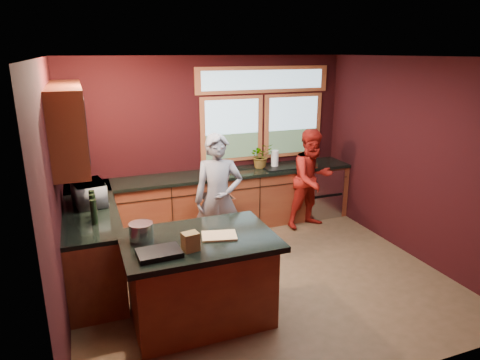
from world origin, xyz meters
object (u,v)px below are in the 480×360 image
person_grey (218,200)px  person_red (312,179)px  stock_pot (141,232)px  island (200,279)px  cutting_board (219,236)px

person_grey → person_red: (1.77, 0.61, -0.08)m
stock_pot → person_red: bearing=29.8°
island → person_red: 3.01m
island → cutting_board: 0.52m
cutting_board → stock_pot: stock_pot is taller
person_grey → stock_pot: (-1.15, -1.06, 0.16)m
cutting_board → island: bearing=166.0°
stock_pot → person_grey: bearing=42.7°
island → person_grey: bearing=63.6°
cutting_board → stock_pot: size_ratio=1.46×
island → cutting_board: size_ratio=4.43×
person_grey → cutting_board: (-0.40, -1.26, 0.08)m
person_red → stock_pot: bearing=-159.1°
person_red → stock_pot: person_red is taller
person_grey → stock_pot: bearing=-120.4°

